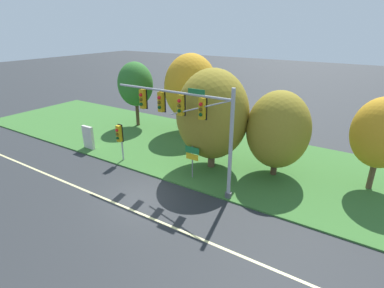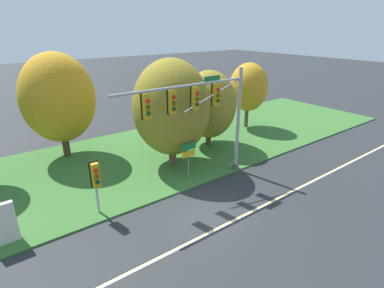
{
  "view_description": "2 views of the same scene",
  "coord_description": "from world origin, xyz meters",
  "px_view_note": "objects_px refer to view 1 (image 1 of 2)",
  "views": [
    {
      "loc": [
        11.02,
        -11.31,
        9.65
      ],
      "look_at": [
        1.87,
        2.93,
        2.89
      ],
      "focal_mm": 28.0,
      "sensor_mm": 36.0,
      "label": 1
    },
    {
      "loc": [
        -8.44,
        -9.77,
        8.86
      ],
      "look_at": [
        1.02,
        2.94,
        2.59
      ],
      "focal_mm": 28.0,
      "sensor_mm": 36.0,
      "label": 2
    }
  ],
  "objects_px": {
    "pedestrian_signal_near_kerb": "(120,135)",
    "tree_left_of_mast": "(191,88)",
    "tree_behind_signpost": "(212,115)",
    "info_kiosk": "(88,137)",
    "tree_mid_verge": "(278,130)",
    "traffic_signal_mast": "(188,116)",
    "tree_tall_centre": "(382,133)",
    "tree_nearest_road": "(135,84)",
    "route_sign_post": "(192,156)"
  },
  "relations": [
    {
      "from": "pedestrian_signal_near_kerb",
      "to": "tree_left_of_mast",
      "type": "distance_m",
      "value": 8.77
    },
    {
      "from": "tree_behind_signpost",
      "to": "info_kiosk",
      "type": "height_order",
      "value": "tree_behind_signpost"
    },
    {
      "from": "tree_mid_verge",
      "to": "info_kiosk",
      "type": "xyz_separation_m",
      "value": [
        -14.39,
        -3.74,
        -2.26
      ]
    },
    {
      "from": "tree_behind_signpost",
      "to": "info_kiosk",
      "type": "xyz_separation_m",
      "value": [
        -10.2,
        -2.48,
        -2.94
      ]
    },
    {
      "from": "tree_mid_verge",
      "to": "info_kiosk",
      "type": "relative_size",
      "value": 3.04
    },
    {
      "from": "traffic_signal_mast",
      "to": "tree_tall_centre",
      "type": "distance_m",
      "value": 11.41
    },
    {
      "from": "tree_nearest_road",
      "to": "tree_mid_verge",
      "type": "distance_m",
      "value": 15.57
    },
    {
      "from": "tree_mid_verge",
      "to": "traffic_signal_mast",
      "type": "bearing_deg",
      "value": -133.39
    },
    {
      "from": "route_sign_post",
      "to": "pedestrian_signal_near_kerb",
      "type": "bearing_deg",
      "value": -174.03
    },
    {
      "from": "info_kiosk",
      "to": "tree_nearest_road",
      "type": "bearing_deg",
      "value": 96.89
    },
    {
      "from": "route_sign_post",
      "to": "tree_nearest_road",
      "type": "xyz_separation_m",
      "value": [
        -10.8,
        6.56,
        2.62
      ]
    },
    {
      "from": "tree_left_of_mast",
      "to": "tree_mid_verge",
      "type": "relative_size",
      "value": 1.26
    },
    {
      "from": "tree_left_of_mast",
      "to": "tree_tall_centre",
      "type": "height_order",
      "value": "tree_left_of_mast"
    },
    {
      "from": "traffic_signal_mast",
      "to": "pedestrian_signal_near_kerb",
      "type": "distance_m",
      "value": 6.74
    },
    {
      "from": "route_sign_post",
      "to": "tree_left_of_mast",
      "type": "relative_size",
      "value": 0.31
    },
    {
      "from": "traffic_signal_mast",
      "to": "tree_nearest_road",
      "type": "xyz_separation_m",
      "value": [
        -11.09,
        7.49,
        -0.43
      ]
    },
    {
      "from": "tree_tall_centre",
      "to": "info_kiosk",
      "type": "relative_size",
      "value": 3.06
    },
    {
      "from": "traffic_signal_mast",
      "to": "tree_mid_verge",
      "type": "height_order",
      "value": "traffic_signal_mast"
    },
    {
      "from": "tree_behind_signpost",
      "to": "pedestrian_signal_near_kerb",
      "type": "bearing_deg",
      "value": -155.51
    },
    {
      "from": "pedestrian_signal_near_kerb",
      "to": "tree_mid_verge",
      "type": "height_order",
      "value": "tree_mid_verge"
    },
    {
      "from": "tree_behind_signpost",
      "to": "info_kiosk",
      "type": "relative_size",
      "value": 3.68
    },
    {
      "from": "pedestrian_signal_near_kerb",
      "to": "tree_left_of_mast",
      "type": "relative_size",
      "value": 0.39
    },
    {
      "from": "pedestrian_signal_near_kerb",
      "to": "tree_tall_centre",
      "type": "height_order",
      "value": "tree_tall_centre"
    },
    {
      "from": "pedestrian_signal_near_kerb",
      "to": "tree_behind_signpost",
      "type": "distance_m",
      "value": 7.03
    },
    {
      "from": "traffic_signal_mast",
      "to": "pedestrian_signal_near_kerb",
      "type": "relative_size",
      "value": 2.95
    },
    {
      "from": "tree_behind_signpost",
      "to": "tree_mid_verge",
      "type": "height_order",
      "value": "tree_behind_signpost"
    },
    {
      "from": "info_kiosk",
      "to": "tree_left_of_mast",
      "type": "bearing_deg",
      "value": 59.5
    },
    {
      "from": "tree_left_of_mast",
      "to": "tree_mid_verge",
      "type": "xyz_separation_m",
      "value": [
        9.61,
        -4.39,
        -1.01
      ]
    },
    {
      "from": "route_sign_post",
      "to": "tree_left_of_mast",
      "type": "height_order",
      "value": "tree_left_of_mast"
    },
    {
      "from": "pedestrian_signal_near_kerb",
      "to": "tree_behind_signpost",
      "type": "bearing_deg",
      "value": 24.49
    },
    {
      "from": "traffic_signal_mast",
      "to": "tree_behind_signpost",
      "type": "bearing_deg",
      "value": 91.17
    },
    {
      "from": "traffic_signal_mast",
      "to": "route_sign_post",
      "type": "relative_size",
      "value": 3.71
    },
    {
      "from": "traffic_signal_mast",
      "to": "tree_tall_centre",
      "type": "height_order",
      "value": "traffic_signal_mast"
    },
    {
      "from": "info_kiosk",
      "to": "pedestrian_signal_near_kerb",
      "type": "bearing_deg",
      "value": -4.64
    },
    {
      "from": "tree_tall_centre",
      "to": "traffic_signal_mast",
      "type": "bearing_deg",
      "value": -149.62
    },
    {
      "from": "pedestrian_signal_near_kerb",
      "to": "tree_mid_verge",
      "type": "xyz_separation_m",
      "value": [
        10.36,
        4.06,
        1.18
      ]
    },
    {
      "from": "info_kiosk",
      "to": "tree_behind_signpost",
      "type": "bearing_deg",
      "value": 13.67
    },
    {
      "from": "route_sign_post",
      "to": "tree_behind_signpost",
      "type": "distance_m",
      "value": 3.22
    },
    {
      "from": "tree_mid_verge",
      "to": "info_kiosk",
      "type": "height_order",
      "value": "tree_mid_verge"
    },
    {
      "from": "pedestrian_signal_near_kerb",
      "to": "tree_nearest_road",
      "type": "distance_m",
      "value": 8.93
    },
    {
      "from": "traffic_signal_mast",
      "to": "tree_behind_signpost",
      "type": "relative_size",
      "value": 1.2
    },
    {
      "from": "traffic_signal_mast",
      "to": "pedestrian_signal_near_kerb",
      "type": "height_order",
      "value": "traffic_signal_mast"
    },
    {
      "from": "pedestrian_signal_near_kerb",
      "to": "tree_behind_signpost",
      "type": "relative_size",
      "value": 0.41
    },
    {
      "from": "route_sign_post",
      "to": "tree_mid_verge",
      "type": "bearing_deg",
      "value": 37.89
    },
    {
      "from": "route_sign_post",
      "to": "tree_tall_centre",
      "type": "height_order",
      "value": "tree_tall_centre"
    },
    {
      "from": "route_sign_post",
      "to": "info_kiosk",
      "type": "bearing_deg",
      "value": -178.32
    },
    {
      "from": "tree_nearest_road",
      "to": "info_kiosk",
      "type": "height_order",
      "value": "tree_nearest_road"
    },
    {
      "from": "tree_mid_verge",
      "to": "info_kiosk",
      "type": "bearing_deg",
      "value": -165.45
    },
    {
      "from": "traffic_signal_mast",
      "to": "tree_tall_centre",
      "type": "bearing_deg",
      "value": 30.38
    },
    {
      "from": "traffic_signal_mast",
      "to": "route_sign_post",
      "type": "distance_m",
      "value": 3.19
    }
  ]
}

